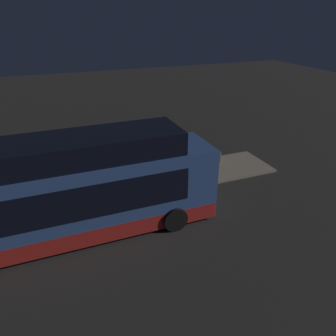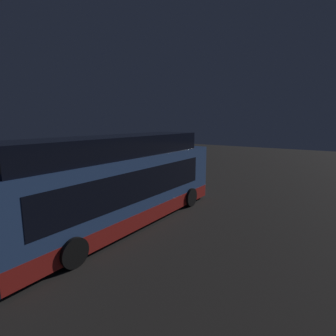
{
  "view_description": "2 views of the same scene",
  "coord_description": "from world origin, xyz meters",
  "px_view_note": "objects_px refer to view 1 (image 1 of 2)",
  "views": [
    {
      "loc": [
        -2.0,
        -11.63,
        8.33
      ],
      "look_at": [
        2.91,
        0.59,
        1.97
      ],
      "focal_mm": 35.0,
      "sensor_mm": 36.0,
      "label": 1
    },
    {
      "loc": [
        -10.21,
        -8.42,
        4.8
      ],
      "look_at": [
        2.91,
        0.59,
        1.97
      ],
      "focal_mm": 28.0,
      "sensor_mm": 36.0,
      "label": 2
    }
  ],
  "objects_px": {
    "sign_post": "(60,167)",
    "trash_bin": "(217,157)",
    "bus_lead": "(63,195)",
    "passenger_with_bags": "(175,152)",
    "passenger_waiting": "(165,158)",
    "suitcase": "(152,168)",
    "passenger_boarding": "(136,162)"
  },
  "relations": [
    {
      "from": "suitcase",
      "to": "trash_bin",
      "type": "relative_size",
      "value": 1.41
    },
    {
      "from": "passenger_with_bags",
      "to": "passenger_boarding",
      "type": "bearing_deg",
      "value": 148.32
    },
    {
      "from": "trash_bin",
      "to": "passenger_with_bags",
      "type": "bearing_deg",
      "value": 176.81
    },
    {
      "from": "passenger_waiting",
      "to": "passenger_with_bags",
      "type": "xyz_separation_m",
      "value": [
        0.84,
        0.65,
        -0.03
      ]
    },
    {
      "from": "passenger_with_bags",
      "to": "sign_post",
      "type": "distance_m",
      "value": 6.26
    },
    {
      "from": "suitcase",
      "to": "trash_bin",
      "type": "distance_m",
      "value": 4.15
    },
    {
      "from": "passenger_waiting",
      "to": "suitcase",
      "type": "bearing_deg",
      "value": -92.33
    },
    {
      "from": "suitcase",
      "to": "sign_post",
      "type": "bearing_deg",
      "value": -175.43
    },
    {
      "from": "bus_lead",
      "to": "suitcase",
      "type": "height_order",
      "value": "bus_lead"
    },
    {
      "from": "bus_lead",
      "to": "sign_post",
      "type": "height_order",
      "value": "bus_lead"
    },
    {
      "from": "sign_post",
      "to": "trash_bin",
      "type": "distance_m",
      "value": 9.02
    },
    {
      "from": "passenger_boarding",
      "to": "suitcase",
      "type": "relative_size",
      "value": 1.9
    },
    {
      "from": "bus_lead",
      "to": "passenger_waiting",
      "type": "xyz_separation_m",
      "value": [
        5.56,
        3.37,
        -0.76
      ]
    },
    {
      "from": "passenger_boarding",
      "to": "suitcase",
      "type": "bearing_deg",
      "value": -160.61
    },
    {
      "from": "passenger_boarding",
      "to": "passenger_waiting",
      "type": "xyz_separation_m",
      "value": [
        1.52,
        -0.26,
        0.06
      ]
    },
    {
      "from": "bus_lead",
      "to": "passenger_boarding",
      "type": "bearing_deg",
      "value": 42.0
    },
    {
      "from": "bus_lead",
      "to": "trash_bin",
      "type": "bearing_deg",
      "value": 23.01
    },
    {
      "from": "suitcase",
      "to": "trash_bin",
      "type": "bearing_deg",
      "value": 1.26
    },
    {
      "from": "passenger_with_bags",
      "to": "trash_bin",
      "type": "xyz_separation_m",
      "value": [
        2.72,
        -0.15,
        -0.65
      ]
    },
    {
      "from": "suitcase",
      "to": "passenger_boarding",
      "type": "bearing_deg",
      "value": -171.05
    },
    {
      "from": "trash_bin",
      "to": "passenger_boarding",
      "type": "bearing_deg",
      "value": -177.3
    },
    {
      "from": "bus_lead",
      "to": "passenger_with_bags",
      "type": "height_order",
      "value": "bus_lead"
    },
    {
      "from": "passenger_with_bags",
      "to": "trash_bin",
      "type": "distance_m",
      "value": 2.8
    },
    {
      "from": "bus_lead",
      "to": "passenger_with_bags",
      "type": "xyz_separation_m",
      "value": [
        6.4,
        4.03,
        -0.79
      ]
    },
    {
      "from": "trash_bin",
      "to": "bus_lead",
      "type": "bearing_deg",
      "value": -156.99
    },
    {
      "from": "bus_lead",
      "to": "passenger_with_bags",
      "type": "relative_size",
      "value": 6.84
    },
    {
      "from": "passenger_waiting",
      "to": "suitcase",
      "type": "height_order",
      "value": "passenger_waiting"
    },
    {
      "from": "passenger_boarding",
      "to": "passenger_waiting",
      "type": "distance_m",
      "value": 1.55
    },
    {
      "from": "bus_lead",
      "to": "passenger_waiting",
      "type": "height_order",
      "value": "bus_lead"
    },
    {
      "from": "bus_lead",
      "to": "suitcase",
      "type": "xyz_separation_m",
      "value": [
        4.98,
        3.78,
        -1.43
      ]
    },
    {
      "from": "passenger_waiting",
      "to": "sign_post",
      "type": "bearing_deg",
      "value": -57.31
    },
    {
      "from": "sign_post",
      "to": "passenger_waiting",
      "type": "bearing_deg",
      "value": -0.3
    }
  ]
}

